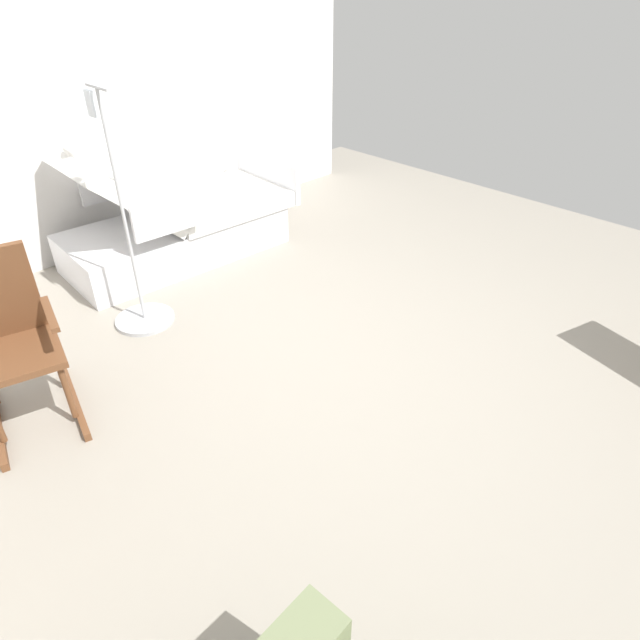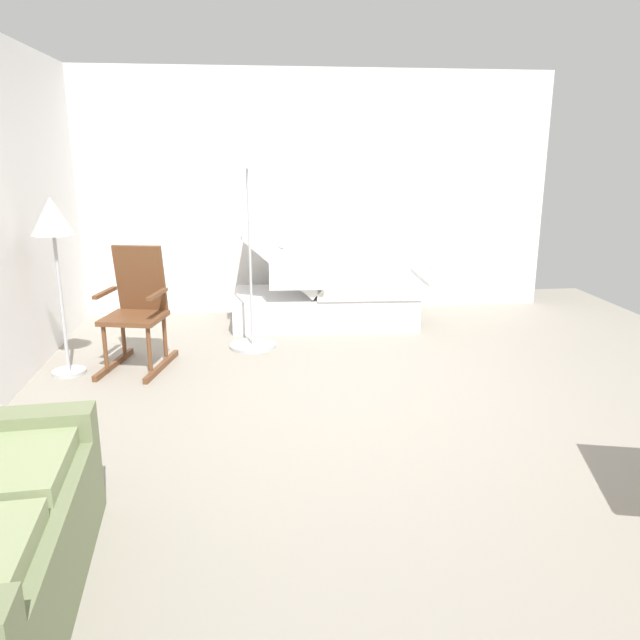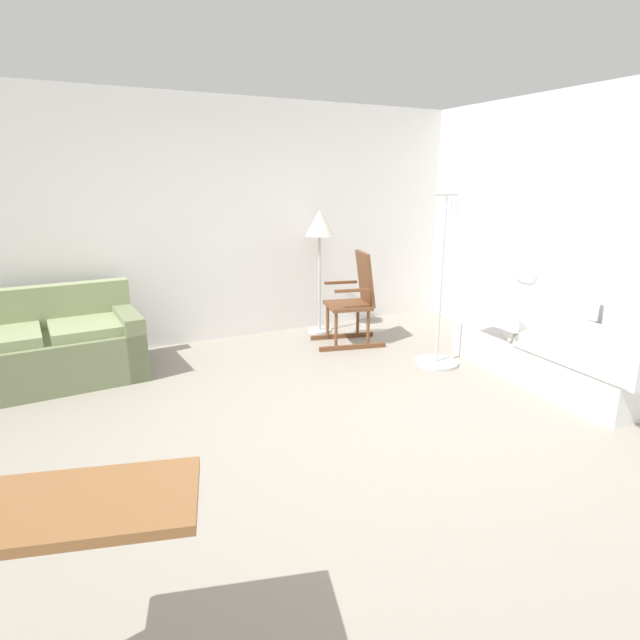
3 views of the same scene
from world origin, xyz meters
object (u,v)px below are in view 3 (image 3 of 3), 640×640
at_px(rocking_chair, 354,300).
at_px(couch, 48,350).
at_px(overbed_table, 53,585).
at_px(hospital_bed, 559,346).
at_px(iv_pole, 438,341).
at_px(floor_lamp, 319,232).

bearing_deg(rocking_chair, couch, 175.38).
distance_m(rocking_chair, overbed_table, 4.43).
bearing_deg(rocking_chair, overbed_table, -133.27).
distance_m(hospital_bed, couch, 4.74).
bearing_deg(rocking_chair, iv_pole, -67.49).
distance_m(hospital_bed, floor_lamp, 2.86).
height_order(hospital_bed, floor_lamp, floor_lamp).
relative_size(hospital_bed, rocking_chair, 2.01).
bearing_deg(couch, overbed_table, -88.84).
xyz_separation_m(couch, iv_pole, (3.51, -1.24, -0.06)).
height_order(rocking_chair, floor_lamp, floor_lamp).
bearing_deg(hospital_bed, floor_lamp, 118.99).
height_order(couch, iv_pole, iv_pole).
height_order(rocking_chair, overbed_table, rocking_chair).
xyz_separation_m(hospital_bed, overbed_table, (-4.20, -1.42, 0.21)).
bearing_deg(rocking_chair, hospital_bed, -57.05).
distance_m(couch, overbed_table, 3.48).
height_order(couch, floor_lamp, floor_lamp).
distance_m(hospital_bed, rocking_chair, 2.15).
height_order(rocking_chair, iv_pole, iv_pole).
xyz_separation_m(floor_lamp, overbed_table, (-2.89, -3.80, -0.70)).
distance_m(rocking_chair, floor_lamp, 0.94).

